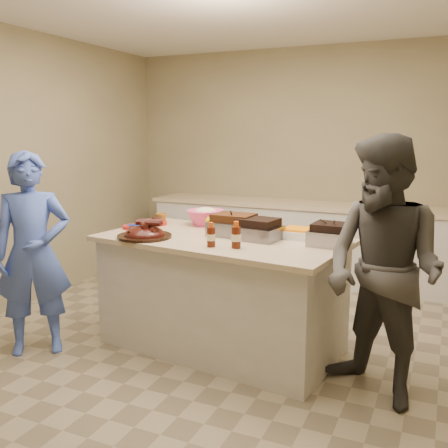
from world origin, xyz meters
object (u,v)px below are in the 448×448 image
at_px(mustard_bottle, 208,230).
at_px(guest_blue, 40,350).
at_px(bbq_bottle_a, 211,247).
at_px(plastic_cup, 162,224).
at_px(island, 221,346).
at_px(rib_platter, 145,238).
at_px(coleslaw_bowl, 206,225).
at_px(guest_gray, 376,396).
at_px(bbq_bottle_b, 236,248).
at_px(roasting_pan, 330,245).

relative_size(mustard_bottle, guest_blue, 0.08).
relative_size(bbq_bottle_a, plastic_cup, 1.75).
bearing_deg(island, rib_platter, -149.09).
bearing_deg(guest_blue, rib_platter, -10.00).
distance_m(rib_platter, coleslaw_bowl, 0.71).
relative_size(coleslaw_bowl, plastic_cup, 3.30).
height_order(rib_platter, bbq_bottle_a, bbq_bottle_a).
relative_size(plastic_cup, guest_blue, 0.06).
height_order(mustard_bottle, guest_blue, mustard_bottle).
relative_size(rib_platter, mustard_bottle, 3.53).
relative_size(mustard_bottle, guest_gray, 0.07).
relative_size(rib_platter, coleslaw_bowl, 1.28).
bearing_deg(rib_platter, plastic_cup, 108.90).
bearing_deg(mustard_bottle, island, -46.17).
relative_size(bbq_bottle_a, bbq_bottle_b, 0.92).
bearing_deg(mustard_bottle, guest_blue, -139.36).
height_order(roasting_pan, guest_blue, roasting_pan).
bearing_deg(coleslaw_bowl, island, -51.00).
distance_m(island, coleslaw_bowl, 1.06).
distance_m(roasting_pan, bbq_bottle_b, 0.69).
relative_size(roasting_pan, guest_blue, 0.18).
bearing_deg(coleslaw_bowl, roasting_pan, -16.52).
bearing_deg(mustard_bottle, rib_platter, -122.41).
xyz_separation_m(roasting_pan, coleslaw_bowl, (-1.18, 0.35, -0.00)).
xyz_separation_m(bbq_bottle_a, bbq_bottle_b, (0.18, 0.03, 0.00)).
bearing_deg(mustard_bottle, bbq_bottle_a, -61.85).
relative_size(roasting_pan, guest_gray, 0.16).
xyz_separation_m(mustard_bottle, guest_blue, (-1.06, -0.91, -0.90)).
xyz_separation_m(bbq_bottle_a, guest_gray, (1.19, 0.02, -0.90)).
height_order(rib_platter, roasting_pan, rib_platter).
relative_size(coleslaw_bowl, guest_blue, 0.21).
distance_m(bbq_bottle_b, plastic_cup, 1.16).
distance_m(roasting_pan, coleslaw_bowl, 1.23).
height_order(bbq_bottle_b, guest_blue, bbq_bottle_b).
bearing_deg(bbq_bottle_b, guest_blue, -166.07).
bearing_deg(bbq_bottle_b, bbq_bottle_a, -169.22).
bearing_deg(bbq_bottle_a, plastic_cup, 141.28).
relative_size(rib_platter, guest_gray, 0.25).
xyz_separation_m(rib_platter, roasting_pan, (1.38, 0.33, 0.00)).
xyz_separation_m(guest_blue, guest_gray, (2.55, 0.37, 0.00)).
height_order(bbq_bottle_a, mustard_bottle, bbq_bottle_a).
height_order(guest_blue, guest_gray, guest_gray).
distance_m(island, roasting_pan, 1.23).
bearing_deg(guest_blue, plastic_cup, 21.89).
distance_m(coleslaw_bowl, guest_blue, 1.70).
bearing_deg(bbq_bottle_a, coleslaw_bowl, 119.01).
relative_size(bbq_bottle_a, guest_gray, 0.10).
height_order(island, roasting_pan, roasting_pan).
relative_size(island, bbq_bottle_b, 9.87).
distance_m(roasting_pan, bbq_bottle_a, 0.86).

